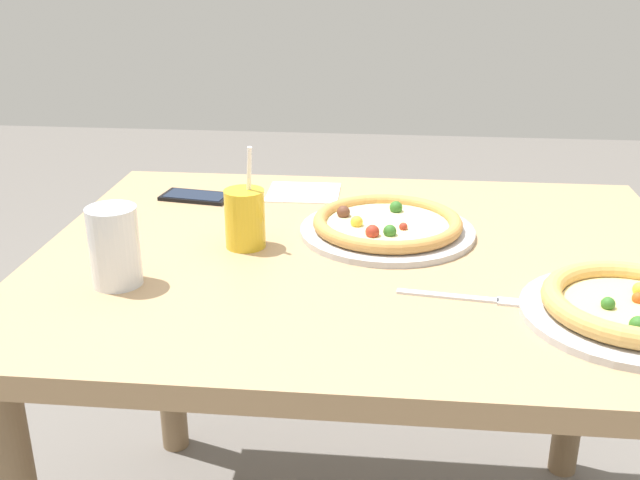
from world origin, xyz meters
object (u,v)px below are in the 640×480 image
object	(u,v)px
pizza_near	(631,307)
fork	(467,298)
drink_cup_colored	(245,218)
water_cup_clear	(115,245)
cell_phone	(196,196)
pizza_far	(387,225)

from	to	relation	value
pizza_near	fork	size ratio (longest dim) A/B	1.59
drink_cup_colored	water_cup_clear	world-z (taller)	drink_cup_colored
pizza_near	water_cup_clear	xyz separation A→B (m)	(-0.80, 0.04, 0.05)
cell_phone	water_cup_clear	bearing A→B (deg)	-91.93
drink_cup_colored	cell_phone	distance (m)	0.31
pizza_far	fork	size ratio (longest dim) A/B	1.66
pizza_near	cell_phone	xyz separation A→B (m)	(-0.79, 0.49, -0.02)
pizza_near	fork	world-z (taller)	pizza_near
pizza_far	water_cup_clear	bearing A→B (deg)	-148.22
drink_cup_colored	fork	bearing A→B (deg)	-25.12
drink_cup_colored	cell_phone	world-z (taller)	drink_cup_colored
pizza_near	drink_cup_colored	size ratio (longest dim) A/B	1.68
fork	cell_phone	xyz separation A→B (m)	(-0.55, 0.45, 0.00)
water_cup_clear	fork	size ratio (longest dim) A/B	0.65
pizza_near	drink_cup_colored	bearing A→B (deg)	160.10
pizza_near	drink_cup_colored	distance (m)	0.67
pizza_far	drink_cup_colored	world-z (taller)	drink_cup_colored
pizza_near	cell_phone	world-z (taller)	pizza_near
pizza_near	water_cup_clear	bearing A→B (deg)	176.82
pizza_far	water_cup_clear	xyz separation A→B (m)	(-0.44, -0.27, 0.05)
drink_cup_colored	cell_phone	size ratio (longest dim) A/B	1.20
pizza_far	drink_cup_colored	xyz separation A→B (m)	(-0.26, -0.09, 0.04)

